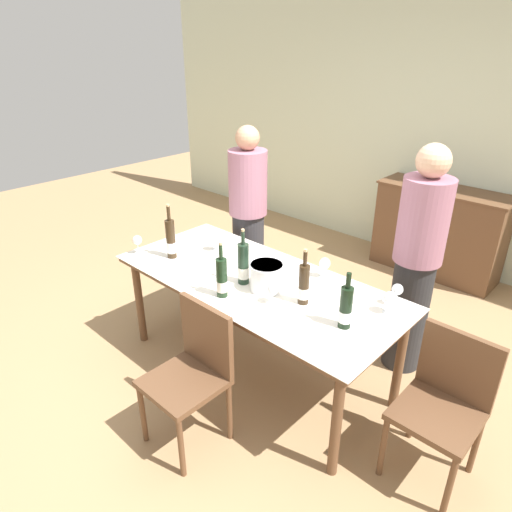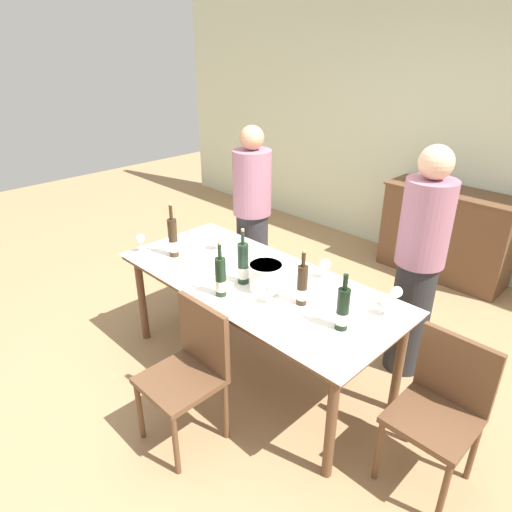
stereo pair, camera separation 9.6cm
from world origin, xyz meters
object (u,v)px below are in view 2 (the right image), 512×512
at_px(dining_table, 256,288).
at_px(person_host, 252,219).
at_px(ice_bucket, 266,276).
at_px(wine_glass_0, 388,301).
at_px(chair_near_front, 191,365).
at_px(wine_bottle_2, 221,278).
at_px(wine_bottle_3, 302,286).
at_px(sideboard_cabinet, 446,234).
at_px(wine_bottle_4, 243,265).
at_px(wine_bottle_0, 343,310).
at_px(wine_glass_3, 271,290).
at_px(wine_bottle_1, 173,239).
at_px(wine_glass_2, 217,238).
at_px(wine_glass_5, 325,265).
at_px(chair_right_end, 442,403).
at_px(wine_glass_4, 397,293).
at_px(wine_glass_1, 140,239).
at_px(person_guest_left, 418,267).

height_order(dining_table, person_host, person_host).
height_order(ice_bucket, wine_glass_0, ice_bucket).
height_order(dining_table, chair_near_front, chair_near_front).
bearing_deg(wine_bottle_2, wine_bottle_3, 33.43).
xyz_separation_m(dining_table, wine_bottle_3, (0.42, -0.02, 0.19)).
bearing_deg(sideboard_cabinet, wine_bottle_4, -97.00).
xyz_separation_m(wine_bottle_2, wine_bottle_4, (-0.02, 0.22, 0.01)).
xyz_separation_m(wine_bottle_0, wine_glass_3, (-0.46, -0.09, -0.03)).
height_order(wine_bottle_1, wine_glass_2, wine_bottle_1).
relative_size(wine_bottle_4, wine_glass_5, 2.69).
relative_size(wine_bottle_4, chair_right_end, 0.45).
xyz_separation_m(wine_bottle_2, wine_glass_4, (0.86, 0.65, -0.02)).
distance_m(wine_glass_4, chair_right_end, 0.66).
distance_m(dining_table, wine_glass_1, 1.00).
bearing_deg(wine_bottle_4, dining_table, 68.36).
height_order(ice_bucket, person_guest_left, person_guest_left).
xyz_separation_m(wine_glass_2, chair_right_end, (1.88, -0.05, -0.36)).
bearing_deg(sideboard_cabinet, wine_glass_3, -89.84).
bearing_deg(wine_glass_3, chair_near_front, -104.82).
relative_size(person_host, person_guest_left, 0.97).
distance_m(wine_glass_2, wine_glass_4, 1.42).
relative_size(wine_glass_2, chair_near_front, 0.16).
height_order(sideboard_cabinet, wine_bottle_4, wine_bottle_4).
xyz_separation_m(wine_bottle_1, wine_bottle_2, (0.69, -0.13, -0.02)).
bearing_deg(chair_right_end, ice_bucket, -173.73).
bearing_deg(wine_glass_2, chair_right_end, -1.58).
distance_m(dining_table, person_guest_left, 1.12).
height_order(wine_glass_0, wine_glass_1, wine_glass_1).
xyz_separation_m(wine_bottle_3, chair_near_front, (-0.27, -0.67, -0.38)).
xyz_separation_m(ice_bucket, chair_right_end, (1.19, 0.13, -0.36)).
xyz_separation_m(wine_bottle_0, wine_glass_1, (-1.69, -0.25, -0.02)).
xyz_separation_m(wine_glass_0, chair_near_front, (-0.72, -0.93, -0.35)).
distance_m(ice_bucket, person_host, 1.16).
xyz_separation_m(wine_bottle_1, wine_glass_2, (0.15, 0.30, -0.04)).
bearing_deg(wine_bottle_2, wine_glass_2, 141.28).
bearing_deg(ice_bucket, wine_glass_0, 21.86).
bearing_deg(wine_bottle_3, wine_bottle_2, -146.57).
relative_size(sideboard_cabinet, wine_bottle_2, 3.44).
bearing_deg(wine_bottle_1, wine_bottle_3, 7.82).
relative_size(wine_bottle_3, wine_bottle_4, 0.94).
distance_m(sideboard_cabinet, wine_glass_0, 2.32).
bearing_deg(wine_bottle_2, wine_glass_0, 31.86).
distance_m(chair_near_front, chair_right_end, 1.41).
relative_size(wine_bottle_2, person_host, 0.23).
height_order(sideboard_cabinet, wine_bottle_2, wine_bottle_2).
distance_m(ice_bucket, person_guest_left, 1.06).
relative_size(wine_bottle_2, wine_glass_3, 2.70).
distance_m(wine_bottle_4, wine_glass_2, 0.57).
bearing_deg(wine_glass_1, wine_glass_0, 17.01).
bearing_deg(wine_bottle_0, wine_bottle_2, -162.49).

